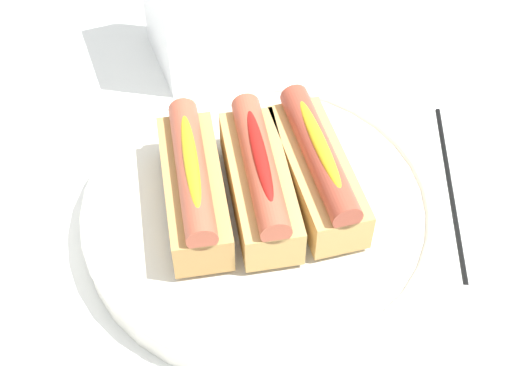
# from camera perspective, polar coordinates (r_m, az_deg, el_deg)

# --- Properties ---
(ground_plane) EXTENTS (2.40, 2.40, 0.00)m
(ground_plane) POSITION_cam_1_polar(r_m,az_deg,el_deg) (0.68, 0.27, -3.25)
(ground_plane) COLOR white
(serving_bowl) EXTENTS (0.32, 0.32, 0.04)m
(serving_bowl) POSITION_cam_1_polar(r_m,az_deg,el_deg) (0.67, -0.00, -2.05)
(serving_bowl) COLOR silver
(serving_bowl) RESTS_ON ground_plane
(hotdog_front) EXTENTS (0.16, 0.07, 0.06)m
(hotdog_front) POSITION_cam_1_polar(r_m,az_deg,el_deg) (0.64, 4.83, 1.18)
(hotdog_front) COLOR tan
(hotdog_front) RESTS_ON serving_bowl
(hotdog_back) EXTENTS (0.15, 0.06, 0.06)m
(hotdog_back) POSITION_cam_1_polar(r_m,az_deg,el_deg) (0.63, -0.00, 0.46)
(hotdog_back) COLOR tan
(hotdog_back) RESTS_ON serving_bowl
(hotdog_side) EXTENTS (0.15, 0.06, 0.06)m
(hotdog_side) POSITION_cam_1_polar(r_m,az_deg,el_deg) (0.63, -4.94, -0.27)
(hotdog_side) COLOR tan
(hotdog_side) RESTS_ON serving_bowl
(napkin_box) EXTENTS (0.12, 0.07, 0.15)m
(napkin_box) POSITION_cam_1_polar(r_m,az_deg,el_deg) (0.80, -6.52, 13.49)
(napkin_box) COLOR white
(napkin_box) RESTS_ON ground_plane
(chopstick_near) EXTENTS (0.22, 0.04, 0.01)m
(chopstick_near) POSITION_cam_1_polar(r_m,az_deg,el_deg) (0.73, 15.06, -0.32)
(chopstick_near) COLOR black
(chopstick_near) RESTS_ON ground_plane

